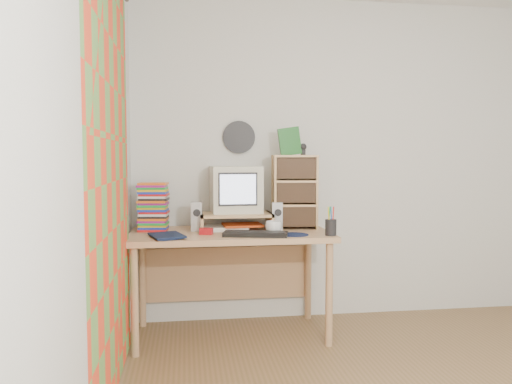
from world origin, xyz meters
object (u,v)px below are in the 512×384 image
object	(u,v)px
crt_monitor	(236,189)
diary	(152,235)
dvd_stack	(153,211)
desk	(230,249)
keyboard	(255,234)
cd_rack	(295,192)
mug	(273,228)

from	to	relation	value
crt_monitor	diary	size ratio (longest dim) A/B	1.49
crt_monitor	dvd_stack	distance (m)	0.62
desk	crt_monitor	bearing A→B (deg)	56.77
desk	crt_monitor	distance (m)	0.44
keyboard	dvd_stack	size ratio (longest dim) A/B	1.51
cd_rack	diary	size ratio (longest dim) A/B	2.26
cd_rack	keyboard	bearing A→B (deg)	-130.40
mug	diary	distance (m)	0.82
cd_rack	crt_monitor	bearing A→B (deg)	-179.98
crt_monitor	cd_rack	distance (m)	0.44
crt_monitor	mug	bearing A→B (deg)	-55.22
crt_monitor	desk	bearing A→B (deg)	-126.21
cd_rack	mug	xyz separation A→B (m)	(-0.21, -0.25, -0.23)
crt_monitor	diary	world-z (taller)	crt_monitor
keyboard	crt_monitor	bearing A→B (deg)	118.07
cd_rack	mug	distance (m)	0.40
desk	mug	bearing A→B (deg)	-36.04
dvd_stack	cd_rack	distance (m)	1.04
desk	dvd_stack	size ratio (longest dim) A/B	4.95
keyboard	mug	xyz separation A→B (m)	(0.14, 0.08, 0.03)
crt_monitor	mug	distance (m)	0.44
dvd_stack	cd_rack	bearing A→B (deg)	6.22
crt_monitor	mug	xyz separation A→B (m)	(0.23, -0.29, -0.25)
keyboard	diary	xyz separation A→B (m)	(-0.68, -0.00, 0.01)
dvd_stack	diary	xyz separation A→B (m)	(0.01, -0.35, -0.12)
desk	mug	xyz separation A→B (m)	(0.28, -0.21, 0.18)
desk	crt_monitor	world-z (taller)	crt_monitor
desk	cd_rack	xyz separation A→B (m)	(0.49, 0.04, 0.41)
mug	diary	xyz separation A→B (m)	(-0.81, -0.08, -0.02)
desk	keyboard	size ratio (longest dim) A/B	3.27
crt_monitor	cd_rack	world-z (taller)	cd_rack
cd_rack	diary	bearing A→B (deg)	-156.33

